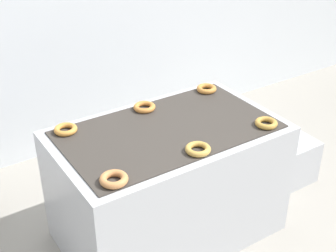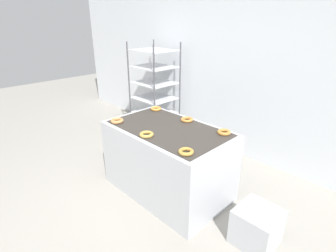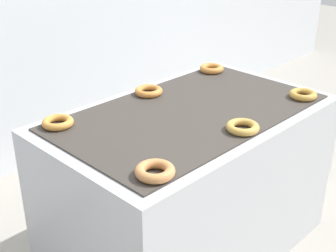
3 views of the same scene
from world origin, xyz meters
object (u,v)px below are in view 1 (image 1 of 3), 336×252
object	(u,v)px
donut_near_left	(114,179)
donut_far_right	(207,89)
glaze_bin	(287,159)
donut_near_right	(266,123)
fryer_machine	(168,183)
donut_far_center	(144,107)
donut_far_left	(66,129)
donut_near_center	(198,149)

from	to	relation	value
donut_near_left	donut_far_right	size ratio (longest dim) A/B	1.05
glaze_bin	donut_near_right	size ratio (longest dim) A/B	2.69
fryer_machine	donut_far_center	distance (m)	0.53
donut_near_left	donut_far_left	bearing A→B (deg)	90.80
fryer_machine	donut_near_right	bearing A→B (deg)	-29.15
donut_near_center	donut_far_left	world-z (taller)	same
glaze_bin	donut_near_left	world-z (taller)	donut_near_left
fryer_machine	donut_far_right	bearing A→B (deg)	30.09
donut_near_center	donut_far_left	distance (m)	0.83
donut_near_center	donut_far_right	size ratio (longest dim) A/B	1.04
fryer_machine	donut_near_center	distance (m)	0.53
fryer_machine	glaze_bin	bearing A→B (deg)	0.78
donut_near_right	donut_far_left	distance (m)	1.24
donut_near_left	donut_near_right	size ratio (longest dim) A/B	1.06
glaze_bin	donut_far_right	size ratio (longest dim) A/B	2.66
fryer_machine	donut_near_right	distance (m)	0.75
donut_near_center	donut_near_left	bearing A→B (deg)	179.89
glaze_bin	donut_near_right	world-z (taller)	donut_near_right
donut_far_center	donut_far_left	bearing A→B (deg)	179.29
donut_near_center	donut_far_left	size ratio (longest dim) A/B	1.03
glaze_bin	donut_far_left	world-z (taller)	donut_far_left
donut_far_left	donut_near_left	bearing A→B (deg)	-89.20
fryer_machine	donut_far_left	size ratio (longest dim) A/B	9.96
glaze_bin	donut_far_right	bearing A→B (deg)	154.94
glaze_bin	donut_near_center	world-z (taller)	donut_near_center
fryer_machine	donut_far_left	world-z (taller)	donut_far_left
fryer_machine	donut_far_right	distance (m)	0.75
donut_far_left	donut_far_center	xyz separation A→B (m)	(0.56, -0.01, 0.00)
donut_far_left	donut_far_center	bearing A→B (deg)	-0.71
donut_near_left	donut_near_right	bearing A→B (deg)	0.61
glaze_bin	donut_near_left	xyz separation A→B (m)	(-1.69, -0.33, 0.67)
donut_near_center	donut_far_center	bearing A→B (deg)	88.89
donut_far_center	donut_near_right	bearing A→B (deg)	-48.91
donut_far_center	donut_near_center	bearing A→B (deg)	-91.11
donut_near_center	donut_near_right	size ratio (longest dim) A/B	1.05
glaze_bin	donut_far_center	size ratio (longest dim) A/B	2.59
donut_near_center	donut_far_center	xyz separation A→B (m)	(0.01, 0.62, -0.00)
donut_far_right	glaze_bin	bearing A→B (deg)	-25.06
donut_near_center	donut_near_right	world-z (taller)	same
donut_near_center	glaze_bin	bearing A→B (deg)	15.82
donut_near_right	donut_far_center	size ratio (longest dim) A/B	0.96
donut_near_left	fryer_machine	bearing A→B (deg)	30.15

